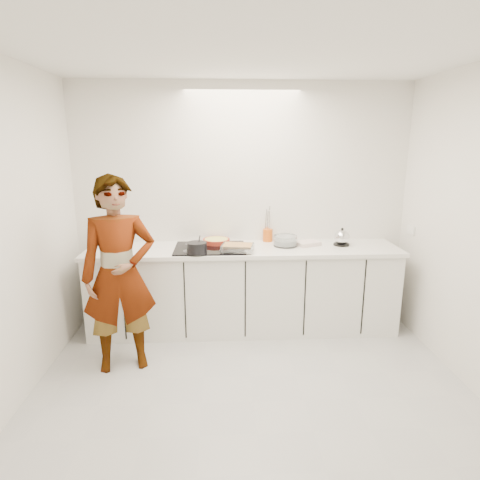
{
  "coord_description": "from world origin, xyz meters",
  "views": [
    {
      "loc": [
        -0.24,
        -2.74,
        1.99
      ],
      "look_at": [
        -0.05,
        1.05,
        1.05
      ],
      "focal_mm": 30.0,
      "sensor_mm": 36.0,
      "label": 1
    }
  ],
  "objects_px": {
    "hob": "(210,248)",
    "tart_dish": "(216,241)",
    "mixing_bowl": "(285,241)",
    "utensil_crock": "(268,235)",
    "baking_dish": "(238,247)",
    "cook": "(119,275)",
    "kettle": "(342,238)",
    "saucepan": "(197,248)"
  },
  "relations": [
    {
      "from": "baking_dish",
      "to": "utensil_crock",
      "type": "xyz_separation_m",
      "value": [
        0.35,
        0.42,
        0.02
      ]
    },
    {
      "from": "hob",
      "to": "kettle",
      "type": "xyz_separation_m",
      "value": [
        1.4,
        0.07,
        0.07
      ]
    },
    {
      "from": "baking_dish",
      "to": "hob",
      "type": "bearing_deg",
      "value": 155.16
    },
    {
      "from": "hob",
      "to": "cook",
      "type": "relative_size",
      "value": 0.42
    },
    {
      "from": "hob",
      "to": "baking_dish",
      "type": "height_order",
      "value": "baking_dish"
    },
    {
      "from": "baking_dish",
      "to": "utensil_crock",
      "type": "relative_size",
      "value": 2.6
    },
    {
      "from": "saucepan",
      "to": "cook",
      "type": "distance_m",
      "value": 0.8
    },
    {
      "from": "cook",
      "to": "utensil_crock",
      "type": "bearing_deg",
      "value": 20.12
    },
    {
      "from": "baking_dish",
      "to": "utensil_crock",
      "type": "bearing_deg",
      "value": 49.98
    },
    {
      "from": "mixing_bowl",
      "to": "cook",
      "type": "bearing_deg",
      "value": -154.86
    },
    {
      "from": "saucepan",
      "to": "kettle",
      "type": "bearing_deg",
      "value": 10.56
    },
    {
      "from": "hob",
      "to": "baking_dish",
      "type": "relative_size",
      "value": 2.06
    },
    {
      "from": "baking_dish",
      "to": "kettle",
      "type": "height_order",
      "value": "kettle"
    },
    {
      "from": "kettle",
      "to": "saucepan",
      "type": "bearing_deg",
      "value": -169.44
    },
    {
      "from": "mixing_bowl",
      "to": "kettle",
      "type": "distance_m",
      "value": 0.6
    },
    {
      "from": "tart_dish",
      "to": "kettle",
      "type": "relative_size",
      "value": 1.7
    },
    {
      "from": "mixing_bowl",
      "to": "kettle",
      "type": "relative_size",
      "value": 1.56
    },
    {
      "from": "tart_dish",
      "to": "mixing_bowl",
      "type": "distance_m",
      "value": 0.74
    },
    {
      "from": "baking_dish",
      "to": "mixing_bowl",
      "type": "height_order",
      "value": "mixing_bowl"
    },
    {
      "from": "mixing_bowl",
      "to": "cook",
      "type": "relative_size",
      "value": 0.19
    },
    {
      "from": "baking_dish",
      "to": "mixing_bowl",
      "type": "relative_size",
      "value": 1.09
    },
    {
      "from": "saucepan",
      "to": "tart_dish",
      "type": "bearing_deg",
      "value": 64.3
    },
    {
      "from": "utensil_crock",
      "to": "kettle",
      "type": "bearing_deg",
      "value": -15.77
    },
    {
      "from": "saucepan",
      "to": "cook",
      "type": "xyz_separation_m",
      "value": [
        -0.65,
        -0.45,
        -0.11
      ]
    },
    {
      "from": "saucepan",
      "to": "kettle",
      "type": "height_order",
      "value": "saucepan"
    },
    {
      "from": "hob",
      "to": "utensil_crock",
      "type": "xyz_separation_m",
      "value": [
        0.63,
        0.29,
        0.06
      ]
    },
    {
      "from": "utensil_crock",
      "to": "tart_dish",
      "type": "bearing_deg",
      "value": -168.82
    },
    {
      "from": "saucepan",
      "to": "baking_dish",
      "type": "distance_m",
      "value": 0.41
    },
    {
      "from": "kettle",
      "to": "cook",
      "type": "height_order",
      "value": "cook"
    },
    {
      "from": "mixing_bowl",
      "to": "utensil_crock",
      "type": "height_order",
      "value": "utensil_crock"
    },
    {
      "from": "hob",
      "to": "cook",
      "type": "height_order",
      "value": "cook"
    },
    {
      "from": "hob",
      "to": "baking_dish",
      "type": "distance_m",
      "value": 0.31
    },
    {
      "from": "kettle",
      "to": "utensil_crock",
      "type": "xyz_separation_m",
      "value": [
        -0.76,
        0.22,
        -0.01
      ]
    },
    {
      "from": "mixing_bowl",
      "to": "cook",
      "type": "xyz_separation_m",
      "value": [
        -1.56,
        -0.73,
        -0.1
      ]
    },
    {
      "from": "tart_dish",
      "to": "mixing_bowl",
      "type": "bearing_deg",
      "value": -8.23
    },
    {
      "from": "baking_dish",
      "to": "cook",
      "type": "bearing_deg",
      "value": -153.04
    },
    {
      "from": "baking_dish",
      "to": "kettle",
      "type": "relative_size",
      "value": 1.7
    },
    {
      "from": "baking_dish",
      "to": "mixing_bowl",
      "type": "xyz_separation_m",
      "value": [
        0.51,
        0.2,
        0.0
      ]
    },
    {
      "from": "hob",
      "to": "baking_dish",
      "type": "xyz_separation_m",
      "value": [
        0.28,
        -0.13,
        0.04
      ]
    },
    {
      "from": "hob",
      "to": "saucepan",
      "type": "relative_size",
      "value": 3.24
    },
    {
      "from": "hob",
      "to": "tart_dish",
      "type": "bearing_deg",
      "value": 69.64
    },
    {
      "from": "tart_dish",
      "to": "cook",
      "type": "xyz_separation_m",
      "value": [
        -0.83,
        -0.84,
        -0.09
      ]
    }
  ]
}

